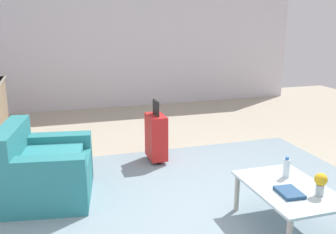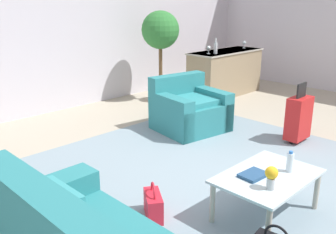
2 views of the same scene
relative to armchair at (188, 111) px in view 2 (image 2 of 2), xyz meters
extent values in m
plane|color=#A89E89|center=(-0.91, -1.67, -0.29)|extent=(12.00, 12.00, 0.00)
cube|color=silver|center=(-0.91, 2.39, 1.26)|extent=(10.24, 0.12, 3.10)
cube|color=gray|center=(-1.51, -1.47, -0.29)|extent=(5.20, 4.40, 0.01)
cube|color=teal|center=(-3.01, -1.25, 0.02)|extent=(0.84, 0.24, 0.62)
cube|color=teal|center=(-3.16, -1.75, 0.34)|extent=(0.16, 0.40, 0.41)
cube|color=teal|center=(-0.01, -0.07, -0.07)|extent=(1.10, 1.03, 0.44)
cube|color=teal|center=(0.04, 0.27, 0.12)|extent=(0.99, 0.35, 0.82)
cube|color=teal|center=(0.37, -0.13, 0.01)|extent=(0.34, 0.91, 0.60)
cube|color=teal|center=(-0.39, -0.01, 0.01)|extent=(0.34, 0.91, 0.60)
cube|color=teal|center=(-0.02, -0.12, 0.19)|extent=(0.82, 0.74, 0.08)
cube|color=silver|center=(-1.31, -2.17, 0.11)|extent=(0.98, 0.67, 0.02)
cylinder|color=#ADA899|center=(-1.75, -1.88, -0.10)|extent=(0.05, 0.05, 0.39)
cylinder|color=#ADA899|center=(-0.87, -1.88, -0.10)|extent=(0.05, 0.05, 0.39)
cylinder|color=#ADA899|center=(-1.75, -2.45, -0.10)|extent=(0.05, 0.05, 0.39)
cylinder|color=#ADA899|center=(-0.87, -2.45, -0.10)|extent=(0.05, 0.05, 0.39)
cylinder|color=silver|center=(-1.11, -2.27, 0.22)|extent=(0.06, 0.06, 0.18)
cylinder|color=#2D6BBC|center=(-1.11, -2.27, 0.32)|extent=(0.04, 0.04, 0.02)
cube|color=navy|center=(-1.43, -2.09, 0.14)|extent=(0.26, 0.20, 0.03)
cylinder|color=#B2B7BC|center=(-1.53, -2.32, 0.18)|extent=(0.07, 0.07, 0.10)
sphere|color=gold|center=(-1.53, -2.32, 0.28)|extent=(0.11, 0.11, 0.11)
cube|color=#937F60|center=(2.19, 0.93, 0.17)|extent=(1.75, 0.63, 0.92)
cube|color=#ADA899|center=(2.19, 0.93, 0.62)|extent=(1.79, 0.67, 0.03)
cylinder|color=silver|center=(1.58, 0.90, 0.64)|extent=(0.07, 0.07, 0.01)
cylinder|color=silver|center=(1.58, 0.90, 0.68)|extent=(0.01, 0.01, 0.08)
sphere|color=silver|center=(1.58, 0.90, 0.75)|extent=(0.08, 0.08, 0.08)
cylinder|color=silver|center=(2.80, 0.91, 0.64)|extent=(0.07, 0.07, 0.01)
cylinder|color=silver|center=(2.80, 0.91, 0.68)|extent=(0.01, 0.01, 0.08)
sphere|color=silver|center=(2.80, 0.91, 0.75)|extent=(0.08, 0.08, 0.08)
cylinder|color=silver|center=(1.67, 0.81, 0.74)|extent=(0.07, 0.07, 0.22)
cylinder|color=silver|center=(1.67, 0.81, 0.89)|extent=(0.03, 0.03, 0.08)
cube|color=red|center=(0.69, -1.47, 0.06)|extent=(0.40, 0.22, 0.60)
cube|color=black|center=(0.69, -1.47, 0.46)|extent=(0.24, 0.03, 0.20)
cylinder|color=black|center=(0.55, -1.47, -0.27)|extent=(0.02, 0.05, 0.05)
cylinder|color=black|center=(0.83, -1.47, -0.27)|extent=(0.02, 0.05, 0.05)
cube|color=red|center=(-2.08, -1.45, -0.17)|extent=(0.30, 0.34, 0.24)
torus|color=red|center=(-2.08, -1.45, -0.03)|extent=(0.13, 0.17, 0.20)
cylinder|color=#BCB299|center=(0.89, 1.53, -0.13)|extent=(0.43, 0.43, 0.33)
cylinder|color=brown|center=(0.89, 1.53, 0.42)|extent=(0.07, 0.07, 0.75)
sphere|color=#2D7533|center=(0.89, 1.53, 1.09)|extent=(0.72, 0.72, 0.72)
camera|label=1|loc=(-3.96, -0.21, 1.60)|focal=40.00mm
camera|label=2|loc=(-4.14, -3.70, 1.66)|focal=40.00mm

